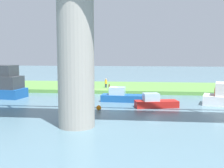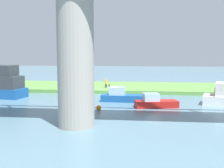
{
  "view_description": "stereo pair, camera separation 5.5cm",
  "coord_description": "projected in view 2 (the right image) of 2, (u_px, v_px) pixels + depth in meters",
  "views": [
    {
      "loc": [
        -4.76,
        38.09,
        5.79
      ],
      "look_at": [
        -1.08,
        5.0,
        2.0
      ],
      "focal_mm": 44.49,
      "sensor_mm": 36.0,
      "label": 1
    },
    {
      "loc": [
        -4.82,
        38.09,
        5.79
      ],
      "look_at": [
        -1.08,
        5.0,
        2.0
      ],
      "focal_mm": 44.49,
      "sensor_mm": 36.0,
      "label": 2
    }
  ],
  "objects": [
    {
      "name": "ground_plane",
      "position": [
        108.0,
        94.0,
        38.79
      ],
      "size": [
        160.0,
        160.0,
        0.0
      ],
      "primitive_type": "plane",
      "color": "slate"
    },
    {
      "name": "person_on_bank",
      "position": [
        106.0,
        83.0,
        42.01
      ],
      "size": [
        0.45,
        0.45,
        1.39
      ],
      "color": "#2D334C",
      "rests_on": "grassy_bank"
    },
    {
      "name": "grassy_bank",
      "position": [
        113.0,
        87.0,
        44.69
      ],
      "size": [
        80.0,
        12.0,
        0.5
      ],
      "primitive_type": "cube",
      "color": "#5B9342",
      "rests_on": "ground"
    },
    {
      "name": "motorboat_red",
      "position": [
        122.0,
        96.0,
        32.99
      ],
      "size": [
        5.21,
        2.1,
        1.7
      ],
      "color": "#195199",
      "rests_on": "ground"
    },
    {
      "name": "marker_buoy",
      "position": [
        99.0,
        108.0,
        27.94
      ],
      "size": [
        0.5,
        0.5,
        0.5
      ],
      "primitive_type": "sphere",
      "color": "orange",
      "rests_on": "ground"
    },
    {
      "name": "pontoon_yellow",
      "position": [
        155.0,
        102.0,
        29.45
      ],
      "size": [
        4.76,
        2.6,
        1.51
      ],
      "color": "red",
      "rests_on": "ground"
    },
    {
      "name": "mooring_post",
      "position": [
        109.0,
        87.0,
        39.08
      ],
      "size": [
        0.2,
        0.2,
        0.84
      ],
      "primitive_type": "cylinder",
      "color": "brown",
      "rests_on": "grassy_bank"
    },
    {
      "name": "bridge_pylon",
      "position": [
        76.0,
        57.0,
        21.24
      ],
      "size": [
        2.82,
        2.82,
        10.83
      ],
      "primitive_type": "cylinder",
      "color": "#9E998E",
      "rests_on": "ground"
    }
  ]
}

